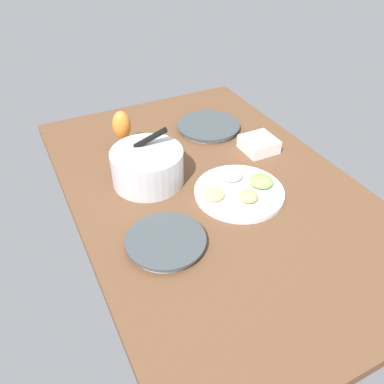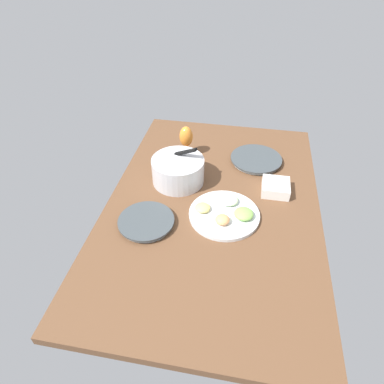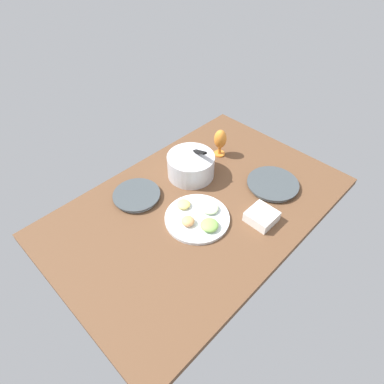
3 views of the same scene
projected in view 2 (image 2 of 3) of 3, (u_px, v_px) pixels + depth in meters
The scene contains 7 objects.
ground_plane at pixel (213, 206), 169.63cm from camera, with size 160.00×104.00×4.00cm, color brown.
dinner_plate_left at pixel (146, 222), 156.18cm from camera, with size 26.08×26.08×2.66cm.
dinner_plate_right at pixel (256, 160), 195.10cm from camera, with size 29.33×29.33×2.64cm.
mixing_bowl at pixel (178, 170), 177.51cm from camera, with size 27.48×27.48×20.17cm.
fruit_platter at pixel (225, 213), 160.27cm from camera, with size 33.59×33.59×5.56cm.
hurricane_glass_orange at pixel (186, 138), 195.30cm from camera, with size 7.82×7.82×18.00cm.
square_bowl_white at pixel (276, 187), 172.95cm from camera, with size 13.76×13.76×5.72cm.
Camera 2 is at (-125.55, -12.21, 112.10)cm, focal length 31.66 mm.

